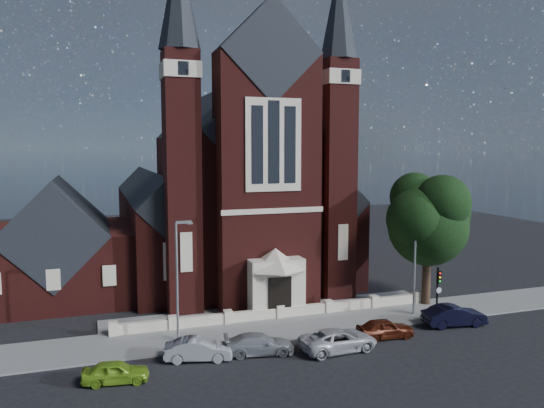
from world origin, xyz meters
The scene contains 16 objects.
ground centered at (0.00, 15.00, 0.00)m, with size 120.00×120.00×0.00m, color black.
pavement_strip centered at (0.00, 4.50, 0.00)m, with size 60.00×5.00×0.12m, color gray.
forecourt_paving centered at (0.00, 8.50, 0.00)m, with size 26.00×3.00×0.14m, color gray.
forecourt_wall centered at (0.00, 6.50, 0.00)m, with size 24.00×0.40×0.90m, color beige.
church centered at (0.00, 22.94, 8.19)m, with size 20.01×34.90×29.20m.
parish_hall centered at (-16.00, 18.00, 4.01)m, with size 12.00×12.20×10.24m.
street_tree centered at (12.60, 5.71, 6.96)m, with size 6.40×6.60×10.70m.
street_lamp_left centered at (-7.91, 4.00, 4.60)m, with size 1.16×0.22×8.09m.
street_lamp_right centered at (10.09, 4.00, 4.60)m, with size 1.16×0.22×8.09m.
traffic_signal centered at (11.00, 2.43, 2.58)m, with size 0.28×0.42×4.00m.
car_lime_van centered at (-12.14, -0.89, 0.61)m, with size 1.44×3.58×1.22m, color #7DB123.
car_silver_a centered at (-7.28, 0.73, 0.67)m, with size 1.42×4.07×1.34m, color #999DA0.
car_silver_b centered at (-3.51, 0.48, 0.64)m, with size 1.78×4.38×1.27m, color gray.
car_white_suv centered at (1.40, -0.62, 0.70)m, with size 2.31×5.02×1.39m, color silver.
car_dark_red centered at (5.36, 0.38, 0.67)m, with size 1.57×3.91×1.33m, color #501C0D.
car_navy centered at (11.39, 0.96, 0.75)m, with size 1.59×4.57×1.51m, color black.
Camera 1 is at (-13.00, -29.92, 12.77)m, focal length 35.00 mm.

